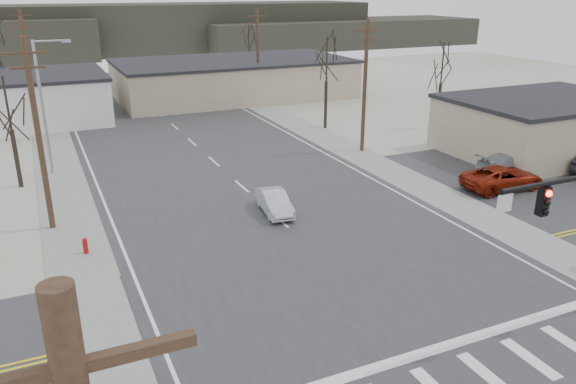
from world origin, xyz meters
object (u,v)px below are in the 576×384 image
(fire_hydrant, at_px, (85,246))
(car_far_a, at_px, (205,91))
(car_far_b, at_px, (123,80))
(sedan_crossing, at_px, (274,202))
(car_parked_silver, at_px, (513,164))
(car_parked_red, at_px, (502,178))

(fire_hydrant, relative_size, car_far_a, 0.16)
(fire_hydrant, bearing_deg, car_far_b, 78.97)
(sedan_crossing, distance_m, car_parked_silver, 17.58)
(sedan_crossing, bearing_deg, car_far_a, 86.21)
(fire_hydrant, relative_size, sedan_crossing, 0.23)
(sedan_crossing, height_order, car_far_a, car_far_a)
(car_parked_red, bearing_deg, car_far_a, 15.50)
(fire_hydrant, distance_m, sedan_crossing, 10.43)
(fire_hydrant, height_order, car_parked_red, car_parked_red)
(car_far_a, height_order, car_parked_red, car_far_a)
(car_far_a, xyz_separation_m, car_far_b, (-7.16, 13.13, -0.12))
(sedan_crossing, xyz_separation_m, car_far_b, (-0.71, 48.52, 0.05))
(car_far_a, bearing_deg, fire_hydrant, 58.78)
(car_far_a, height_order, car_parked_silver, car_far_a)
(car_parked_red, bearing_deg, car_far_b, 19.98)
(sedan_crossing, bearing_deg, car_parked_red, -2.40)
(sedan_crossing, distance_m, car_parked_red, 14.96)
(car_parked_red, xyz_separation_m, car_parked_silver, (2.80, 1.86, 0.02))
(fire_hydrant, bearing_deg, car_far_a, 65.21)
(car_far_a, xyz_separation_m, car_parked_silver, (11.13, -35.85, -0.06))
(car_parked_silver, bearing_deg, car_far_b, 26.26)
(fire_hydrant, distance_m, car_parked_silver, 27.96)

